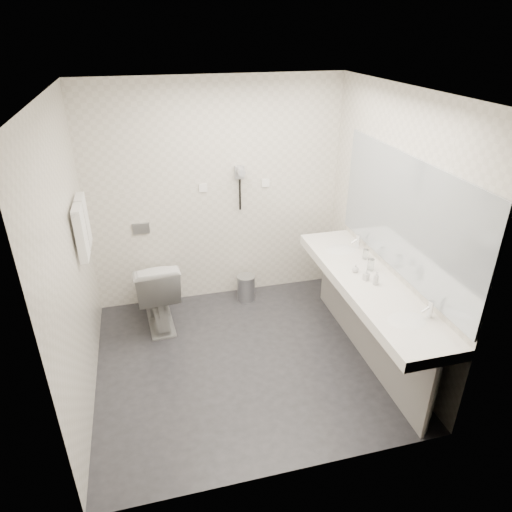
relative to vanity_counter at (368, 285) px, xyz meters
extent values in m
plane|color=#26262C|center=(-1.12, 0.20, -0.80)|extent=(2.80, 2.80, 0.00)
plane|color=white|center=(-1.12, 0.20, 1.70)|extent=(2.80, 2.80, 0.00)
plane|color=silver|center=(-1.12, 1.50, 0.45)|extent=(2.80, 0.00, 2.80)
plane|color=silver|center=(-1.12, -1.10, 0.45)|extent=(2.80, 0.00, 2.80)
plane|color=silver|center=(-2.52, 0.20, 0.45)|extent=(0.00, 2.60, 2.60)
plane|color=silver|center=(0.27, 0.20, 0.45)|extent=(0.00, 2.60, 2.60)
cube|color=white|center=(0.00, 0.00, 0.00)|extent=(0.55, 2.20, 0.10)
cube|color=gray|center=(0.02, 0.00, -0.42)|extent=(0.03, 2.15, 0.75)
cylinder|color=silver|center=(0.05, -1.04, -0.42)|extent=(0.06, 0.06, 0.75)
cylinder|color=silver|center=(0.05, 1.04, -0.42)|extent=(0.06, 0.06, 0.75)
cube|color=#B2BCC6|center=(0.26, 0.00, 0.65)|extent=(0.02, 2.20, 1.05)
ellipsoid|color=white|center=(0.00, -0.65, 0.04)|extent=(0.40, 0.31, 0.05)
ellipsoid|color=white|center=(0.00, 0.65, 0.04)|extent=(0.40, 0.31, 0.05)
cylinder|color=silver|center=(0.19, -0.65, 0.12)|extent=(0.04, 0.04, 0.15)
cylinder|color=silver|center=(0.19, 0.65, 0.12)|extent=(0.04, 0.04, 0.15)
imported|color=white|center=(-0.03, 0.01, 0.10)|extent=(0.06, 0.06, 0.10)
imported|color=white|center=(-0.06, 0.17, 0.09)|extent=(0.08, 0.08, 0.08)
imported|color=white|center=(0.02, -0.08, 0.12)|extent=(0.06, 0.06, 0.13)
cylinder|color=silver|center=(0.10, 0.18, 0.11)|extent=(0.08, 0.08, 0.11)
cylinder|color=silver|center=(0.16, 0.40, 0.10)|extent=(0.07, 0.07, 0.10)
imported|color=white|center=(-1.89, 1.05, -0.39)|extent=(0.50, 0.83, 0.81)
cube|color=#B2B5BA|center=(-1.98, 1.49, 0.15)|extent=(0.18, 0.02, 0.12)
cylinder|color=#B2B5BA|center=(-0.86, 1.27, -0.65)|extent=(0.28, 0.28, 0.30)
cylinder|color=#B2B5BA|center=(-0.86, 1.27, -0.50)|extent=(0.21, 0.21, 0.02)
cylinder|color=silver|center=(-2.47, 0.75, 0.75)|extent=(0.02, 0.62, 0.02)
cube|color=white|center=(-2.46, 0.61, 0.53)|extent=(0.07, 0.24, 0.48)
cube|color=white|center=(-2.46, 0.89, 0.53)|extent=(0.07, 0.24, 0.48)
cube|color=#9C9EA2|center=(-0.88, 1.47, 0.70)|extent=(0.10, 0.04, 0.14)
cylinder|color=#9C9EA2|center=(-0.88, 1.40, 0.73)|extent=(0.08, 0.14, 0.08)
cylinder|color=black|center=(-0.88, 1.46, 0.45)|extent=(0.02, 0.02, 0.35)
cube|color=white|center=(-1.27, 1.49, 0.55)|extent=(0.09, 0.02, 0.09)
cube|color=white|center=(-0.57, 1.49, 0.55)|extent=(0.09, 0.02, 0.09)
camera|label=1|loc=(-1.89, -3.23, 2.15)|focal=32.02mm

